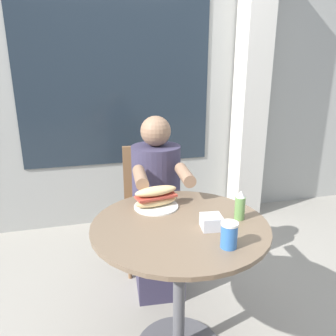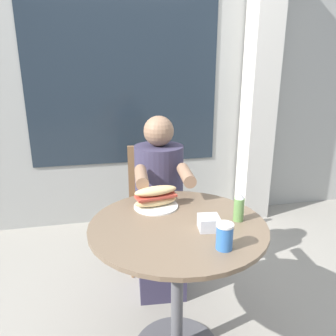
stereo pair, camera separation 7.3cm
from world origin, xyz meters
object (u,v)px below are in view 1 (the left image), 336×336
(diner_chair, at_px, (148,194))
(sandwich_on_plate, at_px, (156,198))
(seated_diner, at_px, (157,216))
(condiment_bottle, at_px, (240,205))
(drink_cup, at_px, (229,235))
(cafe_table, at_px, (179,259))

(diner_chair, height_order, sandwich_on_plate, diner_chair)
(seated_diner, bearing_deg, condiment_bottle, 117.92)
(diner_chair, height_order, condiment_bottle, condiment_bottle)
(sandwich_on_plate, relative_size, condiment_bottle, 1.66)
(seated_diner, relative_size, sandwich_on_plate, 4.89)
(condiment_bottle, bearing_deg, seated_diner, 112.95)
(sandwich_on_plate, xyz_separation_m, condiment_bottle, (0.35, -0.23, 0.02))
(drink_cup, height_order, condiment_bottle, condiment_bottle)
(cafe_table, distance_m, sandwich_on_plate, 0.32)
(cafe_table, bearing_deg, condiment_bottle, -6.09)
(cafe_table, xyz_separation_m, sandwich_on_plate, (-0.07, 0.20, 0.24))
(cafe_table, bearing_deg, drink_cup, -63.35)
(cafe_table, height_order, condiment_bottle, condiment_bottle)
(sandwich_on_plate, bearing_deg, drink_cup, -67.18)
(diner_chair, relative_size, condiment_bottle, 6.17)
(drink_cup, relative_size, condiment_bottle, 0.76)
(seated_diner, bearing_deg, sandwich_on_plate, 81.51)
(diner_chair, bearing_deg, condiment_bottle, 109.50)
(sandwich_on_plate, bearing_deg, condiment_bottle, -33.88)
(seated_diner, xyz_separation_m, drink_cup, (0.10, -0.83, 0.29))
(sandwich_on_plate, relative_size, drink_cup, 2.19)
(cafe_table, relative_size, seated_diner, 0.71)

